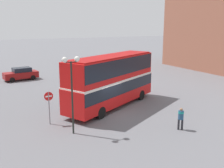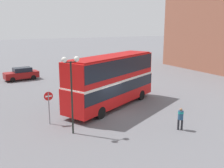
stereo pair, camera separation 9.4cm
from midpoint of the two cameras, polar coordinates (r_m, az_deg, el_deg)
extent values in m
plane|color=slate|center=(22.19, -0.19, -6.49)|extent=(240.00, 240.00, 0.00)
cube|color=red|center=(23.73, -0.11, -1.51)|extent=(10.51, 7.06, 2.08)
cube|color=red|center=(23.31, -0.12, 3.44)|extent=(10.34, 6.92, 2.07)
cube|color=black|center=(23.62, -0.11, -0.41)|extent=(10.43, 7.03, 1.02)
cube|color=black|center=(23.27, -0.12, 4.05)|extent=(10.21, 6.87, 1.41)
cube|color=silver|center=(23.49, -0.11, 1.02)|extent=(10.43, 7.03, 0.20)
cube|color=#A91111|center=(23.15, -0.12, 6.09)|extent=(9.84, 6.54, 0.10)
cylinder|color=black|center=(27.28, 2.04, -1.69)|extent=(1.03, 0.72, 1.00)
cylinder|color=black|center=(26.16, 6.19, -2.40)|extent=(1.03, 0.72, 1.00)
cylinder|color=black|center=(22.33, -7.21, -5.12)|extent=(1.03, 0.72, 1.00)
cylinder|color=black|center=(20.94, -2.60, -6.26)|extent=(1.03, 0.72, 1.00)
cylinder|color=#232328|center=(19.48, 14.88, -8.52)|extent=(0.15, 0.15, 0.79)
cylinder|color=#232328|center=(19.45, 14.16, -8.51)|extent=(0.15, 0.15, 0.79)
cylinder|color=navy|center=(19.22, 14.64, -6.56)|extent=(0.53, 0.53, 0.62)
cylinder|color=teal|center=(19.16, 14.67, -6.00)|extent=(0.56, 0.56, 0.14)
sphere|color=#936B4C|center=(19.09, 14.71, -5.36)|extent=(0.21, 0.21, 0.21)
cube|color=maroon|center=(37.37, -19.29, 1.87)|extent=(4.58, 2.27, 0.82)
cube|color=black|center=(37.30, -19.11, 2.96)|extent=(2.46, 1.85, 0.57)
cylinder|color=black|center=(36.36, -20.98, 0.87)|extent=(0.69, 0.30, 0.67)
cylinder|color=black|center=(37.88, -21.56, 1.27)|extent=(0.69, 0.30, 0.67)
cylinder|color=black|center=(37.06, -16.90, 1.38)|extent=(0.69, 0.30, 0.67)
cylinder|color=black|center=(38.55, -17.62, 1.76)|extent=(0.69, 0.30, 0.67)
cube|color=black|center=(39.90, -1.45, 3.22)|extent=(4.59, 2.52, 0.80)
cube|color=black|center=(39.70, -1.67, 4.15)|extent=(2.50, 2.00, 0.55)
cylinder|color=black|center=(41.41, -0.60, 3.08)|extent=(0.67, 0.32, 0.64)
cylinder|color=black|center=(40.09, 0.81, 2.76)|extent=(0.67, 0.32, 0.64)
cylinder|color=black|center=(39.90, -3.73, 2.68)|extent=(0.67, 0.32, 0.64)
cylinder|color=black|center=(38.53, -2.37, 2.33)|extent=(0.67, 0.32, 0.64)
cylinder|color=black|center=(17.76, -8.79, -3.14)|extent=(0.12, 0.12, 5.01)
cylinder|color=black|center=(17.25, -9.07, 4.72)|extent=(0.84, 0.06, 0.06)
sphere|color=white|center=(17.10, -10.43, 5.21)|extent=(0.37, 0.37, 0.37)
sphere|color=white|center=(17.37, -7.78, 5.42)|extent=(0.37, 0.37, 0.37)
cylinder|color=gray|center=(20.15, -13.63, -5.18)|extent=(0.08, 0.08, 2.48)
cylinder|color=red|center=(19.89, -13.78, -2.61)|extent=(0.67, 0.03, 0.67)
cube|color=white|center=(19.89, -13.78, -2.61)|extent=(0.47, 0.04, 0.11)
camera|label=1|loc=(0.05, -90.11, -0.03)|focal=42.00mm
camera|label=2|loc=(0.05, 89.89, 0.03)|focal=42.00mm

